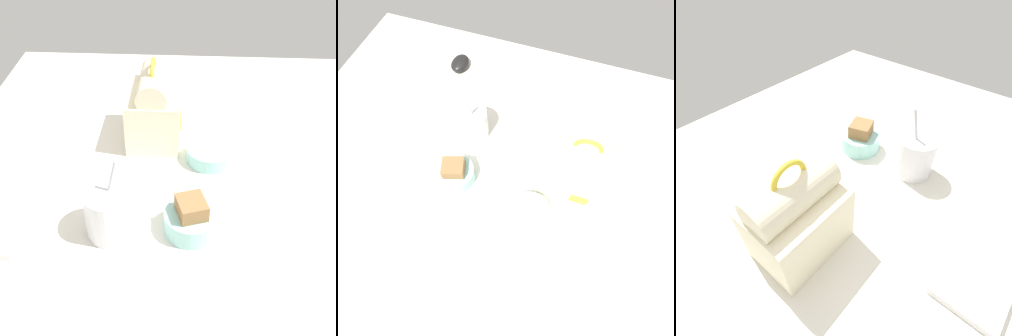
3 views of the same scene
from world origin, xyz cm
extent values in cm
cube|color=silver|center=(0.00, 0.00, 1.00)|extent=(140.00, 110.00, 2.00)
cube|color=silver|center=(-4.17, 34.49, 2.90)|extent=(34.58, 11.85, 1.80)
cube|color=white|center=(-4.17, 34.49, 3.95)|extent=(31.81, 9.72, 0.30)
cube|color=#EFE5C1|center=(20.52, 4.43, 8.76)|extent=(17.28, 13.09, 13.52)
cylinder|color=#EFE5C1|center=(20.52, 4.43, 17.56)|extent=(16.41, 7.44, 7.44)
cube|color=yellow|center=(23.55, -2.22, 5.72)|extent=(4.84, 0.30, 4.06)
torus|color=yellow|center=(20.52, 4.43, 20.91)|extent=(7.05, 1.00, 7.05)
cylinder|color=silver|center=(-12.73, 10.65, 7.40)|extent=(9.88, 9.88, 10.79)
cylinder|color=orange|center=(-12.73, 10.65, 12.49)|extent=(8.69, 8.69, 0.60)
cylinder|color=silver|center=(-11.98, 10.15, 13.95)|extent=(0.70, 3.68, 12.21)
cylinder|color=#93D1CC|center=(-11.52, -5.40, 4.38)|extent=(10.88, 10.88, 4.76)
cube|color=olive|center=(-11.52, -5.40, 7.00)|extent=(7.37, 7.02, 6.67)
cylinder|color=#93D1CC|center=(11.87, -9.86, 3.85)|extent=(11.86, 11.86, 3.70)
ellipsoid|color=white|center=(13.65, -10.75, 5.19)|extent=(3.23, 3.23, 3.80)
cone|color=#F4DB84|center=(10.39, -8.20, 4.86)|extent=(5.36, 5.36, 3.14)
sphere|color=black|center=(12.25, -13.46, 4.01)|extent=(1.42, 1.42, 1.42)
sphere|color=black|center=(12.75, -12.77, 4.01)|extent=(1.42, 1.42, 1.42)
camera|label=1|loc=(-69.69, -3.96, 67.49)|focal=45.00mm
camera|label=2|loc=(12.36, -30.25, 73.59)|focal=28.00mm
camera|label=3|loc=(36.49, 29.18, 50.64)|focal=28.00mm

